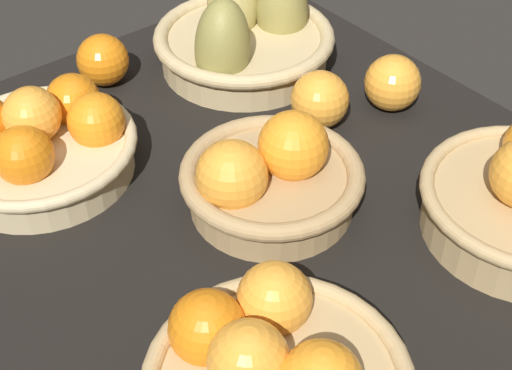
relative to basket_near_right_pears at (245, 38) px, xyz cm
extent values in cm
cube|color=black|center=(-23.70, 15.44, -5.96)|extent=(84.00, 72.00, 3.00)
cylinder|color=tan|center=(0.00, 0.21, -2.09)|extent=(23.60, 23.60, 4.74)
torus|color=tan|center=(0.00, 0.21, 0.28)|extent=(25.66, 25.66, 2.06)
ellipsoid|color=#9E934C|center=(-0.47, -6.33, 2.34)|extent=(12.14, 11.87, 14.70)
ellipsoid|color=tan|center=(4.55, -1.35, 2.71)|extent=(12.79, 11.92, 12.93)
ellipsoid|color=olive|center=(-3.32, 6.44, 2.28)|extent=(11.59, 12.31, 14.59)
cylinder|color=#D3BC8C|center=(-3.65, 33.89, -2.36)|extent=(21.84, 21.84, 4.20)
torus|color=#D3BC8C|center=(-3.65, 33.89, -0.25)|extent=(23.35, 23.35, 1.51)
sphere|color=orange|center=(-6.11, 27.21, 1.45)|extent=(6.86, 6.86, 6.86)
sphere|color=orange|center=(-7.16, 36.92, 1.75)|extent=(6.86, 6.86, 6.86)
sphere|color=orange|center=(-0.29, 27.17, 1.14)|extent=(6.86, 6.86, 6.86)
sphere|color=#F49E33|center=(-1.97, 33.17, 2.62)|extent=(6.86, 6.86, 6.86)
sphere|color=#F49E33|center=(-44.88, 34.90, 3.07)|extent=(6.93, 6.93, 6.93)
sphere|color=#F49E33|center=(-40.56, 28.50, 2.02)|extent=(6.93, 6.93, 6.93)
sphere|color=orange|center=(-39.25, 35.03, 1.77)|extent=(6.93, 6.93, 6.93)
cylinder|color=tan|center=(-25.38, 16.14, -2.16)|extent=(18.73, 18.73, 4.59)
torus|color=tan|center=(-25.38, 16.14, 0.13)|extent=(20.81, 20.81, 2.08)
sphere|color=#F49E33|center=(-24.49, 21.04, 1.89)|extent=(7.94, 7.94, 7.94)
sphere|color=orange|center=(-25.71, 13.42, 2.95)|extent=(7.94, 7.94, 7.94)
sphere|color=#F49E33|center=(-17.25, 1.44, -0.69)|extent=(7.54, 7.54, 7.54)
sphere|color=orange|center=(8.70, 18.12, -0.86)|extent=(7.20, 7.20, 7.20)
sphere|color=#F49E33|center=(-20.36, -8.69, -0.72)|extent=(7.48, 7.48, 7.48)
camera|label=1|loc=(-73.57, 57.14, 53.91)|focal=52.41mm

